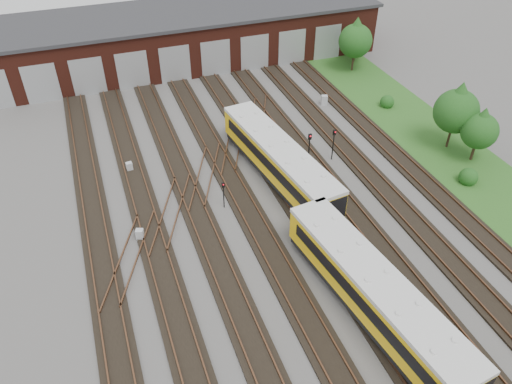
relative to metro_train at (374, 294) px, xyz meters
name	(u,v)px	position (x,y,z in m)	size (l,w,h in m)	color
ground	(312,274)	(-2.00, 4.58, -2.04)	(120.00, 120.00, 0.00)	#4A4745
track_network	(307,268)	(-2.17, 5.17, -1.93)	(30.40, 70.00, 0.33)	black
maintenance_shed	(179,36)	(-2.01, 44.55, 1.16)	(51.00, 12.50, 6.35)	#4C1C13
grass_verge	(446,151)	(17.00, 14.58, -2.02)	(8.00, 55.00, 0.05)	#27541C
metro_train	(374,294)	(0.00, 0.00, 0.00)	(4.96, 48.41, 3.34)	black
signal_mast_0	(223,192)	(-5.69, 13.87, -0.40)	(0.22, 0.21, 2.54)	black
signal_mast_1	(240,125)	(-1.16, 23.02, -0.13)	(0.28, 0.26, 2.96)	black
signal_mast_2	(309,146)	(3.31, 16.82, 0.21)	(0.29, 0.27, 3.52)	black
signal_mast_3	(334,141)	(5.94, 17.15, 0.00)	(0.29, 0.27, 3.19)	black
relay_cabinet_0	(140,235)	(-12.90, 12.39, -1.56)	(0.57, 0.48, 0.95)	#B4B6BA
relay_cabinet_1	(129,167)	(-12.24, 21.81, -1.59)	(0.54, 0.45, 0.90)	#B4B6BA
relay_cabinet_2	(346,275)	(-0.02, 3.29, -1.56)	(0.58, 0.48, 0.96)	#B4B6BA
relay_cabinet_3	(253,149)	(-0.74, 20.62, -1.48)	(0.67, 0.56, 1.12)	#B4B6BA
relay_cabinet_4	(324,100)	(10.10, 27.21, -1.50)	(0.65, 0.55, 1.09)	#B4B6BA
tree_0	(356,37)	(17.40, 34.11, 2.28)	(4.06, 4.06, 6.73)	#2F2015
tree_1	(356,39)	(18.88, 36.35, 1.03)	(2.89, 2.89, 4.78)	#2F2015
tree_2	(457,106)	(17.51, 15.23, 2.39)	(4.16, 4.16, 6.89)	#2F2015
tree_3	(481,127)	(18.25, 12.58, 1.50)	(3.33, 3.33, 5.51)	#2F2015
bush_0	(469,175)	(15.56, 9.74, -1.21)	(1.66, 1.66, 1.66)	#154313
bush_1	(387,100)	(16.43, 24.42, -1.27)	(1.53, 1.53, 1.53)	#154313
bush_2	(338,49)	(18.22, 39.49, -1.36)	(1.36, 1.36, 1.36)	#154313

